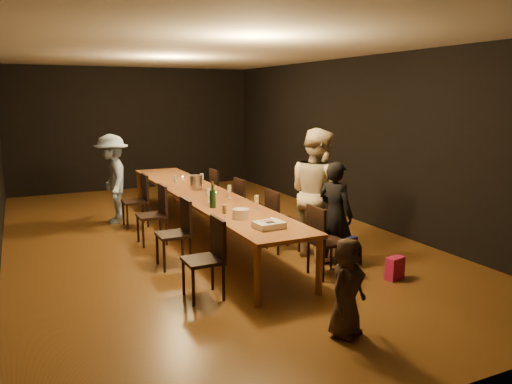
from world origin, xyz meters
name	(u,v)px	position (x,y,z in m)	size (l,w,h in m)	color
ground	(203,237)	(0.00, 0.00, 0.00)	(10.00, 10.00, 0.00)	#492912
room_shell	(201,110)	(0.00, 0.00, 2.08)	(6.04, 10.04, 3.02)	black
table	(202,196)	(0.00, 0.00, 0.70)	(0.90, 6.00, 0.75)	#975D2B
chair_right_0	(328,241)	(0.85, -2.40, 0.47)	(0.42, 0.42, 0.93)	black
chair_right_1	(283,220)	(0.85, -1.20, 0.47)	(0.42, 0.42, 0.93)	black
chair_right_2	(250,205)	(0.85, 0.00, 0.47)	(0.42, 0.42, 0.93)	black
chair_right_3	(223,193)	(0.85, 1.20, 0.47)	(0.42, 0.42, 0.93)	black
chair_left_0	(203,259)	(-0.85, -2.40, 0.47)	(0.42, 0.42, 0.93)	black
chair_left_1	(173,234)	(-0.85, -1.20, 0.47)	(0.42, 0.42, 0.93)	black
chair_left_2	(151,215)	(-0.85, 0.00, 0.47)	(0.42, 0.42, 0.93)	black
chair_left_3	(135,201)	(-0.85, 1.20, 0.47)	(0.42, 0.42, 0.93)	black
woman_birthday	(335,214)	(1.15, -2.11, 0.72)	(0.53, 0.35, 1.45)	black
woman_tan	(317,193)	(1.15, -1.65, 0.93)	(0.90, 0.70, 1.86)	beige
man_blue	(112,179)	(-1.15, 1.62, 0.81)	(1.05, 0.60, 1.63)	#83A0CB
child	(347,287)	(0.10, -3.86, 0.49)	(0.48, 0.31, 0.98)	#3B2C21
gift_bag_red	(395,268)	(1.55, -2.89, 0.15)	(0.25, 0.13, 0.29)	#C21D5A
gift_bag_blue	(346,249)	(1.44, -2.00, 0.17)	(0.27, 0.18, 0.34)	#2737AA
birthday_cake	(269,225)	(-0.03, -2.45, 0.79)	(0.35, 0.29, 0.08)	white
plate_stack	(241,214)	(-0.14, -1.87, 0.81)	(0.22, 0.22, 0.12)	white
champagne_bottle	(213,195)	(-0.24, -1.12, 0.94)	(0.09, 0.09, 0.37)	black
ice_bucket	(196,182)	(0.02, 0.36, 0.87)	(0.21, 0.21, 0.23)	#B3B2B7
wineglass_0	(225,213)	(-0.37, -1.90, 0.85)	(0.06, 0.06, 0.21)	beige
wineglass_1	(257,203)	(0.25, -1.52, 0.85)	(0.06, 0.06, 0.21)	beige
wineglass_2	(208,195)	(-0.17, -0.73, 0.85)	(0.06, 0.06, 0.21)	silver
wineglass_3	(229,192)	(0.22, -0.61, 0.85)	(0.06, 0.06, 0.21)	beige
wineglass_4	(175,182)	(-0.26, 0.63, 0.85)	(0.06, 0.06, 0.21)	silver
wineglass_5	(202,179)	(0.23, 0.67, 0.85)	(0.06, 0.06, 0.21)	silver
tealight_near	(272,220)	(0.15, -2.18, 0.77)	(0.05, 0.05, 0.03)	#B2B7B2
tealight_mid	(216,193)	(0.15, -0.21, 0.77)	(0.05, 0.05, 0.03)	#B2B7B2
tealight_far	(183,177)	(0.15, 1.54, 0.77)	(0.05, 0.05, 0.03)	#B2B7B2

